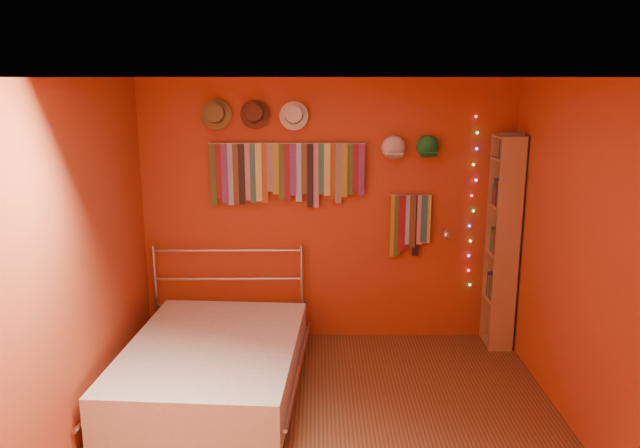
{
  "coord_description": "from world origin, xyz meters",
  "views": [
    {
      "loc": [
        -0.11,
        -4.02,
        2.5
      ],
      "look_at": [
        -0.08,
        0.9,
        1.34
      ],
      "focal_mm": 35.0,
      "sensor_mm": 36.0,
      "label": 1
    }
  ],
  "objects_px": {
    "reading_lamp": "(446,234)",
    "bed": "(213,364)",
    "tie_rack": "(286,171)",
    "bookshelf": "(507,242)"
  },
  "relations": [
    {
      "from": "reading_lamp",
      "to": "bed",
      "type": "bearing_deg",
      "value": -157.26
    },
    {
      "from": "reading_lamp",
      "to": "bed",
      "type": "height_order",
      "value": "reading_lamp"
    },
    {
      "from": "bookshelf",
      "to": "bed",
      "type": "bearing_deg",
      "value": -161.39
    },
    {
      "from": "bookshelf",
      "to": "bed",
      "type": "distance_m",
      "value": 2.86
    },
    {
      "from": "reading_lamp",
      "to": "bookshelf",
      "type": "relative_size",
      "value": 0.16
    },
    {
      "from": "tie_rack",
      "to": "bookshelf",
      "type": "distance_m",
      "value": 2.15
    },
    {
      "from": "tie_rack",
      "to": "bed",
      "type": "height_order",
      "value": "tie_rack"
    },
    {
      "from": "bed",
      "to": "reading_lamp",
      "type": "bearing_deg",
      "value": 26.97
    },
    {
      "from": "tie_rack",
      "to": "reading_lamp",
      "type": "distance_m",
      "value": 1.58
    },
    {
      "from": "reading_lamp",
      "to": "bed",
      "type": "distance_m",
      "value": 2.37
    }
  ]
}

